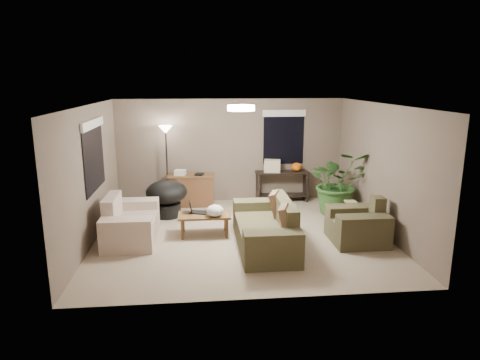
{
  "coord_description": "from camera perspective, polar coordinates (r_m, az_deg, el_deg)",
  "views": [
    {
      "loc": [
        -0.78,
        -7.8,
        2.94
      ],
      "look_at": [
        0.0,
        0.2,
        1.05
      ],
      "focal_mm": 32.0,
      "sensor_mm": 36.0,
      "label": 1
    }
  ],
  "objects": [
    {
      "name": "loveseat",
      "position": [
        8.33,
        -14.48,
        -5.69
      ],
      "size": [
        0.9,
        1.6,
        0.85
      ],
      "color": "#BFB4A3",
      "rests_on": "ground"
    },
    {
      "name": "window_left",
      "position": [
        8.41,
        -18.96,
        4.61
      ],
      "size": [
        0.05,
        1.56,
        1.33
      ],
      "color": "black",
      "rests_on": "room_shell"
    },
    {
      "name": "desk_papers",
      "position": [
        10.14,
        -7.46,
        0.95
      ],
      "size": [
        0.71,
        0.3,
        0.12
      ],
      "color": "silver",
      "rests_on": "desk"
    },
    {
      "name": "papasan_chair",
      "position": [
        9.48,
        -9.75,
        -2.09
      ],
      "size": [
        1.19,
        1.19,
        0.8
      ],
      "color": "black",
      "rests_on": "ground"
    },
    {
      "name": "coffee_table",
      "position": [
        8.29,
        -4.77,
        -4.97
      ],
      "size": [
        1.0,
        0.55,
        0.42
      ],
      "color": "brown",
      "rests_on": "ground"
    },
    {
      "name": "armchair",
      "position": [
        8.24,
        15.46,
        -5.96
      ],
      "size": [
        0.95,
        1.0,
        0.85
      ],
      "color": "#47422A",
      "rests_on": "ground"
    },
    {
      "name": "houseplant",
      "position": [
        9.76,
        12.89,
        -1.2
      ],
      "size": [
        1.3,
        1.45,
        1.13
      ],
      "primitive_type": "imported",
      "color": "#2D5923",
      "rests_on": "ground"
    },
    {
      "name": "plastic_bag",
      "position": [
        8.1,
        -3.36,
        -4.09
      ],
      "size": [
        0.37,
        0.35,
        0.23
      ],
      "primitive_type": "ellipsoid",
      "rotation": [
        0.0,
        0.0,
        0.21
      ],
      "color": "white",
      "rests_on": "coffee_table"
    },
    {
      "name": "throw_pillows",
      "position": [
        7.71,
        5.49,
        -4.12
      ],
      "size": [
        0.38,
        1.4,
        0.47
      ],
      "color": "#8C7251",
      "rests_on": "main_sofa"
    },
    {
      "name": "pumpkin",
      "position": [
        10.56,
        7.53,
        1.73
      ],
      "size": [
        0.29,
        0.29,
        0.21
      ],
      "primitive_type": "ellipsoid",
      "rotation": [
        0.0,
        0.0,
        0.16
      ],
      "color": "orange",
      "rests_on": "console_table"
    },
    {
      "name": "cat_scratching_post",
      "position": [
        9.19,
        14.47,
        -4.45
      ],
      "size": [
        0.32,
        0.32,
        0.5
      ],
      "color": "tan",
      "rests_on": "ground"
    },
    {
      "name": "laptop",
      "position": [
        8.35,
        -5.95,
        -3.99
      ],
      "size": [
        0.39,
        0.32,
        0.24
      ],
      "color": "black",
      "rests_on": "coffee_table"
    },
    {
      "name": "cardboard_box",
      "position": [
        10.43,
        4.32,
        1.9
      ],
      "size": [
        0.44,
        0.36,
        0.29
      ],
      "primitive_type": "cube",
      "rotation": [
        0.0,
        0.0,
        -0.18
      ],
      "color": "beige",
      "rests_on": "console_table"
    },
    {
      "name": "ceiling_fixture",
      "position": [
        7.86,
        0.14,
        9.58
      ],
      "size": [
        0.5,
        0.5,
        0.1
      ],
      "primitive_type": "cylinder",
      "color": "white",
      "rests_on": "room_shell"
    },
    {
      "name": "console_table",
      "position": [
        10.58,
        5.61,
        -0.52
      ],
      "size": [
        1.3,
        0.4,
        0.75
      ],
      "color": "black",
      "rests_on": "ground"
    },
    {
      "name": "window_back",
      "position": [
        10.55,
        5.87,
        6.89
      ],
      "size": [
        1.06,
        0.05,
        1.33
      ],
      "color": "black",
      "rests_on": "room_shell"
    },
    {
      "name": "room_shell",
      "position": [
        8.02,
        0.14,
        1.07
      ],
      "size": [
        5.5,
        5.5,
        5.5
      ],
      "color": "tan",
      "rests_on": "ground"
    },
    {
      "name": "desk",
      "position": [
        10.25,
        -6.52,
        -1.33
      ],
      "size": [
        1.1,
        0.5,
        0.75
      ],
      "color": "brown",
      "rests_on": "ground"
    },
    {
      "name": "main_sofa",
      "position": [
        7.78,
        3.58,
        -6.69
      ],
      "size": [
        0.95,
        2.2,
        0.85
      ],
      "color": "#47432B",
      "rests_on": "ground"
    },
    {
      "name": "floor_lamp",
      "position": [
        10.07,
        -9.85,
        5.38
      ],
      "size": [
        0.32,
        0.32,
        1.91
      ],
      "color": "black",
      "rests_on": "ground"
    }
  ]
}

